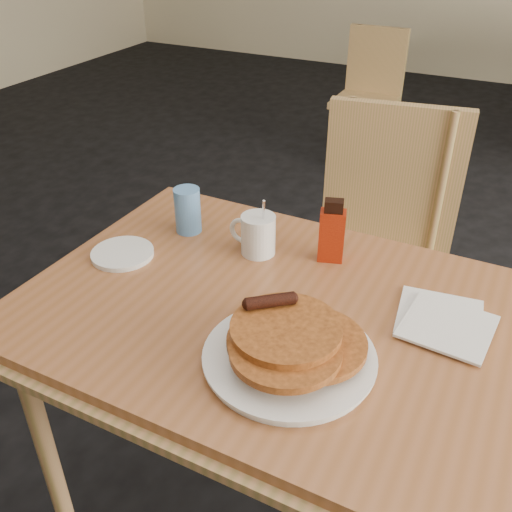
% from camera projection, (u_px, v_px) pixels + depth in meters
% --- Properties ---
extents(main_table, '(1.18, 0.81, 0.75)m').
position_uv_depth(main_table, '(289.00, 326.00, 1.21)').
color(main_table, brown).
rests_on(main_table, floor).
extents(chair_main_far, '(0.49, 0.50, 0.96)m').
position_uv_depth(chair_main_far, '(378.00, 231.00, 1.83)').
color(chair_main_far, tan).
rests_on(chair_main_far, floor).
extents(chair_wall_extra, '(0.37, 0.37, 0.81)m').
position_uv_depth(chair_wall_extra, '(370.00, 84.00, 3.57)').
color(chair_wall_extra, tan).
rests_on(chair_wall_extra, floor).
extents(pancake_plate, '(0.32, 0.32, 0.10)m').
position_uv_depth(pancake_plate, '(290.00, 348.00, 1.04)').
color(pancake_plate, silver).
rests_on(pancake_plate, main_table).
extents(coffee_mug, '(0.12, 0.08, 0.16)m').
position_uv_depth(coffee_mug, '(257.00, 234.00, 1.36)').
color(coffee_mug, silver).
rests_on(coffee_mug, main_table).
extents(syrup_bottle, '(0.07, 0.05, 0.16)m').
position_uv_depth(syrup_bottle, '(332.00, 233.00, 1.32)').
color(syrup_bottle, maroon).
rests_on(syrup_bottle, main_table).
extents(napkin_stack, '(0.20, 0.21, 0.01)m').
position_uv_depth(napkin_stack, '(444.00, 321.00, 1.15)').
color(napkin_stack, silver).
rests_on(napkin_stack, main_table).
extents(blue_tumbler, '(0.08, 0.08, 0.12)m').
position_uv_depth(blue_tumbler, '(188.00, 210.00, 1.44)').
color(blue_tumbler, '#5286C2').
rests_on(blue_tumbler, main_table).
extents(side_saucer, '(0.17, 0.17, 0.01)m').
position_uv_depth(side_saucer, '(123.00, 253.00, 1.37)').
color(side_saucer, silver).
rests_on(side_saucer, main_table).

